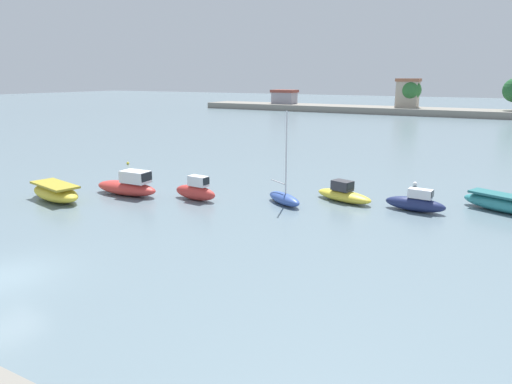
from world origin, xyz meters
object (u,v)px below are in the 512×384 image
object	(u,v)px
moored_boat_5	(416,203)
mooring_buoy_0	(128,163)
moored_boat_0	(55,192)
moored_boat_2	(196,191)
mooring_buoy_1	(415,184)
moored_boat_4	(344,194)
moored_boat_3	(284,198)
moored_boat_1	(128,186)
moored_boat_6	(501,203)

from	to	relation	value
moored_boat_5	mooring_buoy_0	distance (m)	28.10
moored_boat_0	moored_boat_2	xyz separation A→B (m)	(8.45, 4.95, 0.09)
mooring_buoy_1	mooring_buoy_0	bearing A→B (deg)	-170.84
moored_boat_2	moored_boat_4	xyz separation A→B (m)	(9.16, 4.73, -0.17)
moored_boat_3	mooring_buoy_1	xyz separation A→B (m)	(6.67, 9.85, -0.27)
mooring_buoy_1	moored_boat_1	bearing A→B (deg)	-143.22
moored_boat_3	moored_boat_4	size ratio (longest dim) A/B	1.38
moored_boat_5	mooring_buoy_1	size ratio (longest dim) A/B	10.73
moored_boat_2	moored_boat_3	xyz separation A→B (m)	(5.90, 2.01, -0.22)
moored_boat_3	moored_boat_5	world-z (taller)	moored_boat_3
moored_boat_2	moored_boat_5	world-z (taller)	moored_boat_2
moored_boat_4	moored_boat_6	world-z (taller)	moored_boat_4
moored_boat_4	mooring_buoy_1	size ratio (longest dim) A/B	12.60
moored_boat_1	moored_boat_6	size ratio (longest dim) A/B	1.05
moored_boat_6	mooring_buoy_1	xyz separation A→B (m)	(-6.20, 4.50, -0.36)
moored_boat_4	moored_boat_1	bearing A→B (deg)	-140.45
moored_boat_2	moored_boat_5	distance (m)	14.76
moored_boat_1	moored_boat_4	distance (m)	15.51
moored_boat_3	moored_boat_5	bearing A→B (deg)	49.63
moored_boat_2	mooring_buoy_0	size ratio (longest dim) A/B	13.04
moored_boat_1	moored_boat_0	bearing A→B (deg)	-135.37
moored_boat_3	mooring_buoy_0	size ratio (longest dim) A/B	23.13
moored_boat_4	moored_boat_6	distance (m)	9.97
moored_boat_0	moored_boat_1	xyz separation A→B (m)	(3.34, 3.60, 0.12)
moored_boat_6	moored_boat_3	bearing A→B (deg)	-135.53
moored_boat_3	moored_boat_0	bearing A→B (deg)	-122.78
moored_boat_4	mooring_buoy_1	distance (m)	7.91
moored_boat_6	mooring_buoy_1	world-z (taller)	moored_boat_6
mooring_buoy_0	moored_boat_5	bearing A→B (deg)	-5.93
moored_boat_3	moored_boat_5	distance (m)	8.52
moored_boat_1	moored_boat_2	size ratio (longest dim) A/B	1.50
moored_boat_1	moored_boat_4	size ratio (longest dim) A/B	1.17
moored_boat_1	mooring_buoy_0	xyz separation A→B (m)	(-8.85, 8.94, -0.55)
moored_boat_6	mooring_buoy_1	distance (m)	7.67
moored_boat_1	moored_boat_2	distance (m)	5.28
moored_boat_4	moored_boat_5	bearing A→B (deg)	15.95
moored_boat_2	moored_boat_6	bearing A→B (deg)	25.80
moored_boat_4	mooring_buoy_0	bearing A→B (deg)	-170.56
moored_boat_0	moored_boat_4	world-z (taller)	moored_boat_4
moored_boat_4	mooring_buoy_0	world-z (taller)	moored_boat_4
moored_boat_6	mooring_buoy_0	xyz separation A→B (m)	(-32.73, 0.22, -0.40)
moored_boat_5	moored_boat_0	bearing A→B (deg)	-152.87
moored_boat_0	mooring_buoy_1	xyz separation A→B (m)	(21.02, 16.82, -0.39)
moored_boat_6	mooring_buoy_0	world-z (taller)	moored_boat_6
moored_boat_0	moored_boat_2	world-z (taller)	moored_boat_2
moored_boat_1	moored_boat_3	xyz separation A→B (m)	(11.01, 3.36, -0.24)
moored_boat_0	mooring_buoy_0	distance (m)	13.70
moored_boat_0	moored_boat_3	size ratio (longest dim) A/B	0.87
moored_boat_0	mooring_buoy_1	bearing A→B (deg)	51.39
moored_boat_1	mooring_buoy_1	world-z (taller)	moored_boat_1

